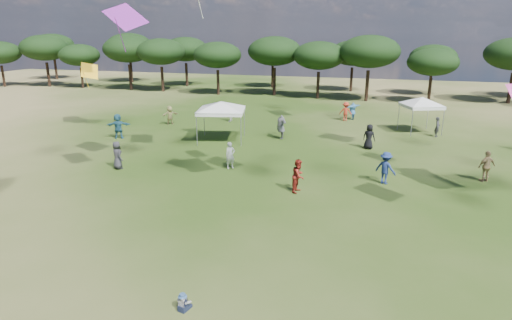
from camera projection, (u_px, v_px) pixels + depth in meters
The scene contains 5 objects.
tree_line at pixel (363, 53), 52.28m from camera, with size 108.78×17.63×7.77m.
tent_left at pixel (221, 103), 31.49m from camera, with size 6.59×6.59×3.27m.
tent_right at pixel (422, 99), 34.09m from camera, with size 5.10×5.10×3.19m.
toddler at pixel (183, 303), 12.54m from camera, with size 0.41×0.45×0.57m.
festival_crowd at pixel (286, 129), 31.94m from camera, with size 30.07×21.38×1.92m.
Camera 1 is at (5.02, -7.96, 7.89)m, focal length 30.00 mm.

